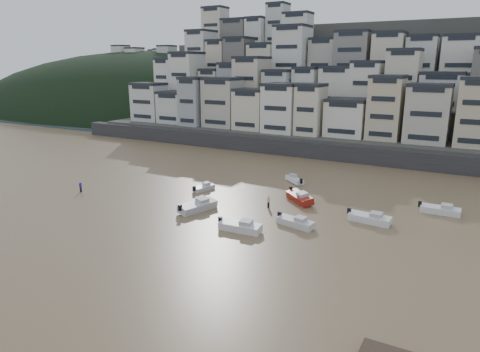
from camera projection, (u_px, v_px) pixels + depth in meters
The scene contains 15 objects.
ground at pixel (23, 273), 41.97m from camera, with size 400.00×400.00×0.00m, color olive.
sea_strip at pixel (147, 104), 216.20m from camera, with size 340.00×340.00×0.00m, color #414D5E.
harbor_wall at pixel (328, 151), 91.75m from camera, with size 140.00×3.00×3.50m, color #38383A.
hillside at pixel (391, 89), 120.32m from camera, with size 141.04×66.00×50.00m.
headland at pixel (158, 107), 200.70m from camera, with size 216.00×135.00×53.33m.
boat_f at pixel (204, 187), 69.28m from camera, with size 4.30×1.41×1.17m, color silver, non-canonical shape.
boat_e at pixel (300, 196), 63.47m from camera, with size 6.24×2.04×1.70m, color maroon, non-canonical shape.
boat_h at pixel (295, 179), 73.91m from camera, with size 4.81×1.57×1.31m, color white, non-canonical shape.
boat_a at pixel (240, 225), 52.35m from camera, with size 5.83×1.91×1.59m, color white, non-canonical shape.
boat_d at pixel (370, 217), 55.16m from camera, with size 5.85×1.92×1.60m, color white, non-canonical shape.
boat_c at pixel (198, 205), 59.58m from camera, with size 6.41×2.10×1.75m, color silver, non-canonical shape.
boat_b at pixel (296, 221), 53.93m from camera, with size 5.38×1.76×1.47m, color silver, non-canonical shape.
boat_g at pixel (440, 208), 58.47m from camera, with size 5.58×1.83×1.52m, color white, non-canonical shape.
person_blue at pixel (81, 187), 68.38m from camera, with size 0.44×0.44×1.74m, color #2C1AC3, non-canonical shape.
person_pink at pixel (268, 202), 60.99m from camera, with size 0.44×0.44×1.74m, color beige, non-canonical shape.
Camera 1 is at (37.22, -22.94, 19.97)m, focal length 32.00 mm.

